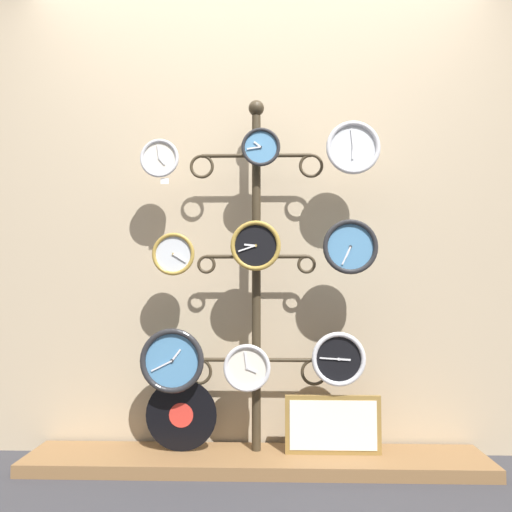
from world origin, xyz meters
TOP-DOWN VIEW (x-y plane):
  - ground_plane at (0.00, 0.00)m, footprint 12.00×12.00m
  - shop_wall at (0.00, 0.57)m, footprint 4.40×0.04m
  - low_shelf at (0.00, 0.35)m, footprint 2.20×0.36m
  - display_stand at (0.00, 0.41)m, footprint 0.70×0.38m
  - clock_top_left at (-0.48, 0.34)m, footprint 0.19×0.04m
  - clock_top_center at (0.02, 0.34)m, footprint 0.19×0.04m
  - clock_top_right at (0.47, 0.32)m, footprint 0.26×0.04m
  - clock_middle_left at (-0.40, 0.33)m, footprint 0.21×0.04m
  - clock_middle_center at (-0.00, 0.30)m, footprint 0.24×0.04m
  - clock_middle_right at (0.46, 0.32)m, footprint 0.27×0.04m
  - clock_bottom_left at (-0.40, 0.33)m, footprint 0.31×0.04m
  - clock_bottom_center at (-0.04, 0.33)m, footprint 0.23×0.04m
  - clock_bottom_right at (0.40, 0.33)m, footprint 0.26×0.04m
  - vinyl_record at (-0.37, 0.38)m, footprint 0.35×0.01m
  - picture_frame at (0.37, 0.36)m, footprint 0.46×0.02m
  - price_tag_upper at (-0.45, 0.33)m, footprint 0.04×0.00m

SIDE VIEW (x-z plane):
  - ground_plane at x=0.00m, z-range 0.00..0.00m
  - low_shelf at x=0.00m, z-range 0.00..0.06m
  - picture_frame at x=0.37m, z-range 0.06..0.34m
  - vinyl_record at x=-0.37m, z-range 0.06..0.41m
  - clock_bottom_center at x=-0.04m, z-range 0.36..0.59m
  - clock_bottom_left at x=-0.40m, z-range 0.35..0.66m
  - clock_bottom_right at x=0.40m, z-range 0.39..0.65m
  - display_stand at x=0.00m, z-range -0.25..1.57m
  - clock_middle_left at x=-0.40m, z-range 0.92..1.13m
  - clock_middle_right at x=0.46m, z-range 0.92..1.19m
  - clock_middle_center at x=0.00m, z-range 0.94..1.18m
  - price_tag_upper at x=-0.45m, z-range 1.37..1.40m
  - shop_wall at x=0.00m, z-range 0.00..2.80m
  - clock_top_left at x=-0.48m, z-range 1.40..1.59m
  - clock_top_right at x=0.47m, z-range 1.41..1.67m
  - clock_top_center at x=0.02m, z-range 1.45..1.65m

